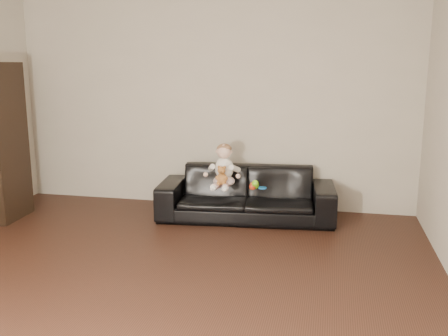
% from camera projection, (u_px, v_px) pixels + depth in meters
% --- Properties ---
extents(floor, '(5.50, 5.50, 0.00)m').
position_uv_depth(floor, '(126.00, 300.00, 3.81)').
color(floor, '#341B12').
rests_on(floor, ground).
extents(wall_back, '(5.00, 0.00, 5.00)m').
position_uv_depth(wall_back, '(211.00, 103.00, 6.17)').
color(wall_back, '#B5AB98').
rests_on(wall_back, ground).
extents(sofa, '(2.07, 0.96, 0.59)m').
position_uv_depth(sofa, '(246.00, 194.00, 5.79)').
color(sofa, black).
rests_on(sofa, floor).
extents(baby, '(0.33, 0.41, 0.50)m').
position_uv_depth(baby, '(224.00, 168.00, 5.67)').
color(baby, beige).
rests_on(baby, sofa).
extents(teddy_bear, '(0.13, 0.13, 0.21)m').
position_uv_depth(teddy_bear, '(222.00, 176.00, 5.53)').
color(teddy_bear, '#A1652E').
rests_on(teddy_bear, sofa).
extents(toy_green, '(0.12, 0.14, 0.09)m').
position_uv_depth(toy_green, '(254.00, 185.00, 5.61)').
color(toy_green, '#7BDA19').
rests_on(toy_green, sofa).
extents(toy_rattle, '(0.10, 0.10, 0.08)m').
position_uv_depth(toy_rattle, '(253.00, 187.00, 5.57)').
color(toy_rattle, red).
rests_on(toy_rattle, sofa).
extents(toy_blue_disc, '(0.12, 0.12, 0.01)m').
position_uv_depth(toy_blue_disc, '(262.00, 188.00, 5.65)').
color(toy_blue_disc, blue).
rests_on(toy_blue_disc, sofa).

